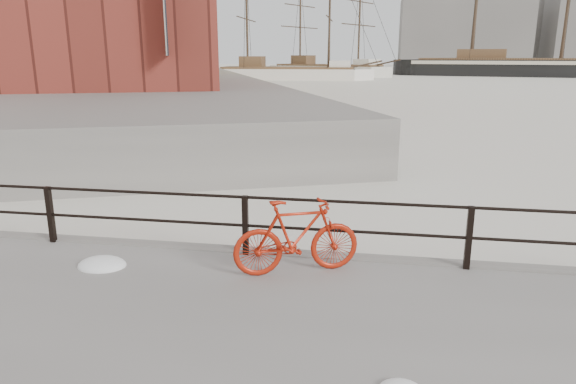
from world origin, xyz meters
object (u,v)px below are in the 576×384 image
at_px(bicycle, 297,237).
at_px(barque_black, 559,77).
at_px(workboat_far, 124,90).
at_px(workboat_near, 131,98).
at_px(schooner_mid, 328,76).
at_px(schooner_left, 288,80).

xyz_separation_m(bicycle, barque_black, (31.11, 87.61, -0.93)).
bearing_deg(workboat_far, barque_black, 18.00).
bearing_deg(workboat_near, bicycle, -93.53).
distance_m(bicycle, workboat_far, 51.06).
relative_size(bicycle, schooner_mid, 0.07).
xyz_separation_m(barque_black, workboat_near, (-50.61, -53.53, 0.00)).
height_order(workboat_near, workboat_far, same).
bearing_deg(schooner_mid, barque_black, 31.55).
xyz_separation_m(bicycle, schooner_mid, (-7.55, 84.52, -0.93)).
bearing_deg(schooner_mid, schooner_left, -80.03).
height_order(schooner_mid, workboat_near, schooner_mid).
xyz_separation_m(schooner_left, workboat_far, (-13.23, -25.36, 0.00)).
relative_size(bicycle, workboat_near, 0.16).
height_order(schooner_mid, schooner_left, schooner_left).
distance_m(bicycle, barque_black, 92.97).
bearing_deg(bicycle, barque_black, 48.02).
distance_m(barque_black, workboat_near, 73.67).
bearing_deg(schooner_left, workboat_far, -118.89).
distance_m(schooner_mid, workboat_near, 51.85).
bearing_deg(bicycle, workboat_near, 97.36).
relative_size(barque_black, schooner_mid, 2.39).
bearing_deg(schooner_left, schooner_mid, 71.64).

